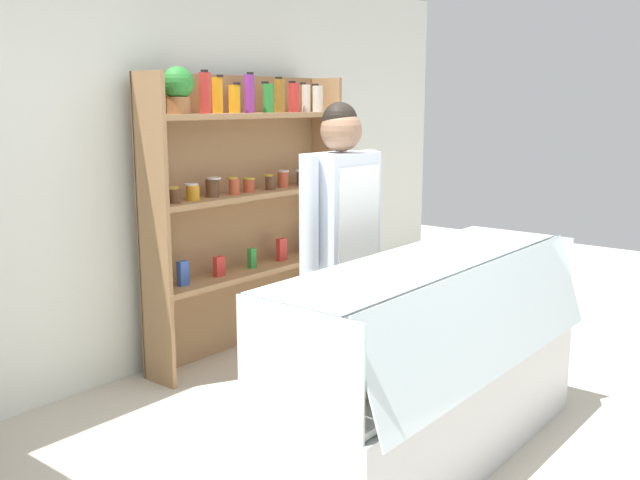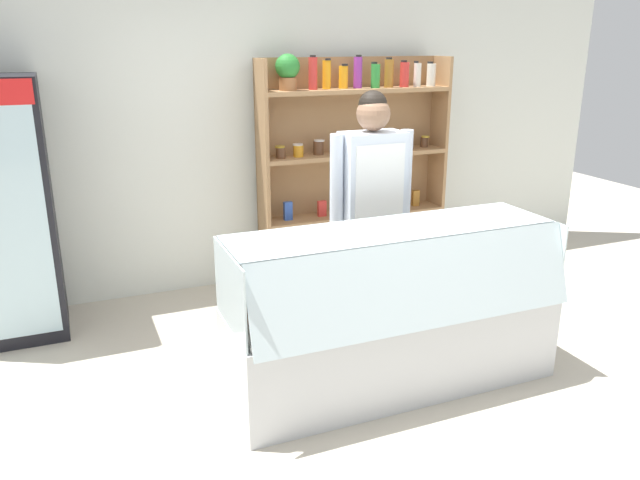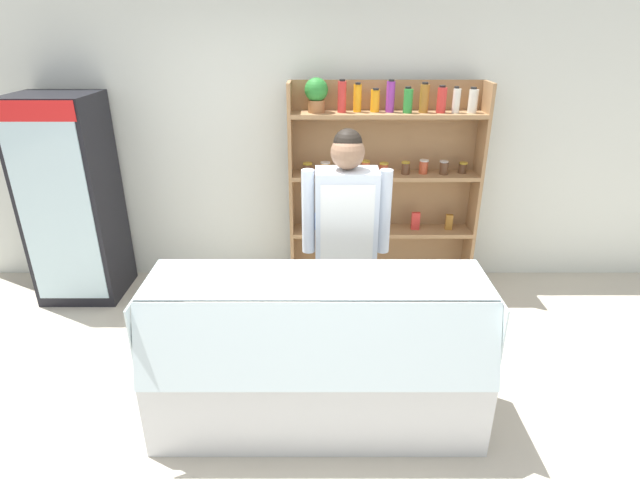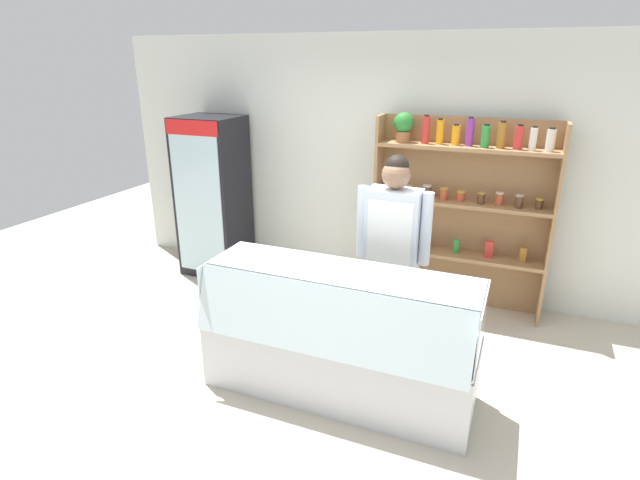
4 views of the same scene
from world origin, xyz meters
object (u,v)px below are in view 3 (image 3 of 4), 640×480
Objects in this scene: shelving_unit at (382,175)px; shop_clerk at (347,229)px; drinks_fridge at (74,200)px; deli_display_case at (318,379)px.

shop_clerk is (-0.37, -1.14, -0.07)m from shelving_unit.
shop_clerk is (2.40, -0.97, 0.12)m from drinks_fridge.
shelving_unit is 1.20m from shop_clerk.
drinks_fridge is at bearing -176.45° from shelving_unit.
shelving_unit reaches higher than shop_clerk.
shelving_unit is 1.12× the size of shop_clerk.
deli_display_case is at bearing -107.24° from shelving_unit.
drinks_fridge is 1.06× the size of shop_clerk.
shop_clerk reaches higher than deli_display_case.
drinks_fridge reaches higher than shop_clerk.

